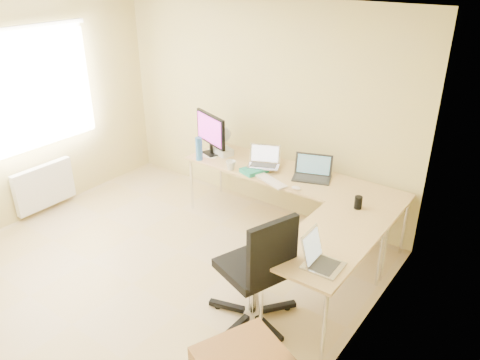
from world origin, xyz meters
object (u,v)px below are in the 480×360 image
Objects in this scene: desk_main at (289,202)px; laptop_return at (324,255)px; desk_fan at (224,138)px; monitor at (211,134)px; mug at (231,165)px; desk_return at (325,274)px; office_chair at (253,272)px; laptop_black at (312,168)px; keyboard at (271,181)px; water_bottle at (199,149)px; laptop_center at (264,157)px.

laptop_return is at bearing -50.82° from desk_main.
desk_fan is at bearing 53.26° from laptop_return.
mug is (0.49, -0.23, -0.21)m from monitor.
desk_main is 1.40m from desk_return.
mug is at bearing 153.19° from office_chair.
desk_main is 2.04× the size of desk_return.
monitor is 1.48× the size of laptop_black.
desk_return is 11.32× the size of mug.
keyboard is 1.55× the size of water_bottle.
monitor is at bearing 90.00° from water_bottle.
laptop_black is (1.38, 0.10, -0.13)m from monitor.
desk_return is 3.11× the size of laptop_black.
laptop_center reaches higher than laptop_return.
keyboard is at bearing 46.50° from laptop_return.
water_bottle is at bearing 163.06° from office_chair.
monitor is at bearing 164.27° from laptop_black.
laptop_black is 1.44× the size of water_bottle.
laptop_return is at bearing -31.42° from mug.
monitor reaches higher than mug.
mug is 0.70m from desk_fan.
mug is at bearing -160.46° from keyboard.
laptop_black is at bearing 119.44° from office_chair.
mug is at bearing -69.81° from desk_fan.
laptop_center is at bearing 157.10° from keyboard.
mug is (-0.64, -0.30, 0.42)m from desk_main.
laptop_center is 0.31× the size of office_chair.
desk_fan is at bearing 137.14° from laptop_center.
laptop_center is (-0.33, -0.08, 0.53)m from desk_main.
laptop_center is (0.80, -0.01, -0.10)m from monitor.
laptop_return is 0.70m from office_chair.
monitor is 1.10m from keyboard.
monitor is 2.13× the size of water_bottle.
desk_main is 9.11× the size of water_bottle.
laptop_black is 0.95m from mug.
monitor is at bearing -114.16° from desk_fan.
monitor reaches higher than office_chair.
laptop_black is at bearing 64.46° from keyboard.
water_bottle reaches higher than laptop_black.
mug is at bearing -5.00° from monitor.
monitor is 1.39m from laptop_black.
keyboard is 1.05m from water_bottle.
laptop_black reaches higher than laptop_return.
desk_return is at bearing -14.00° from keyboard.
desk_fan is (-1.13, 0.20, 0.50)m from desk_main.
monitor reaches higher than desk_return.
desk_main is at bearing 168.25° from laptop_black.
desk_return is 2.10× the size of monitor.
water_bottle is (0.00, -0.23, -0.12)m from monitor.
mug is at bearing 56.84° from laptop_return.
office_chair reaches higher than keyboard.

